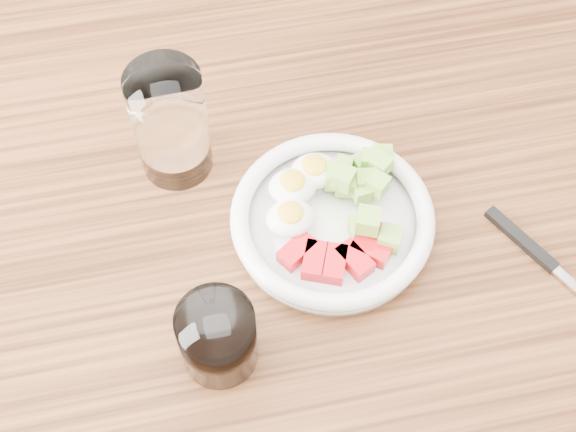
# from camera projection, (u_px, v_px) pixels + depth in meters

# --- Properties ---
(dining_table) EXTENTS (1.50, 0.90, 0.77)m
(dining_table) POSITION_uv_depth(u_px,v_px,m) (298.00, 280.00, 0.91)
(dining_table) COLOR brown
(dining_table) RESTS_ON ground
(bowl) EXTENTS (0.21, 0.21, 0.05)m
(bowl) POSITION_uv_depth(u_px,v_px,m) (331.00, 216.00, 0.82)
(bowl) COLOR white
(bowl) RESTS_ON dining_table
(fork) EXTENTS (0.10, 0.17, 0.01)m
(fork) POSITION_uv_depth(u_px,v_px,m) (540.00, 256.00, 0.81)
(fork) COLOR black
(fork) RESTS_ON dining_table
(water_glass) EXTENTS (0.08, 0.08, 0.14)m
(water_glass) POSITION_uv_depth(u_px,v_px,m) (170.00, 123.00, 0.82)
(water_glass) COLOR white
(water_glass) RESTS_ON dining_table
(coffee_glass) EXTENTS (0.07, 0.07, 0.08)m
(coffee_glass) POSITION_uv_depth(u_px,v_px,m) (218.00, 338.00, 0.73)
(coffee_glass) COLOR white
(coffee_glass) RESTS_ON dining_table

